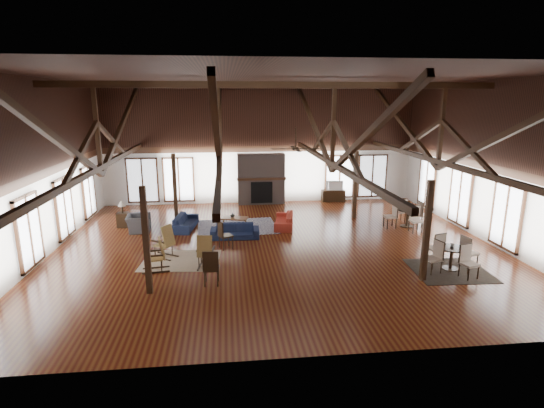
{
  "coord_description": "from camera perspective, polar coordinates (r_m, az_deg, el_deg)",
  "views": [
    {
      "loc": [
        -1.79,
        -14.76,
        5.27
      ],
      "look_at": [
        -0.06,
        1.0,
        1.36
      ],
      "focal_mm": 28.0,
      "sensor_mm": 36.0,
      "label": 1
    }
  ],
  "objects": [
    {
      "name": "ceiling",
      "position": [
        14.88,
        0.67,
        16.68
      ],
      "size": [
        16.0,
        14.0,
        0.02
      ],
      "primitive_type": "cube",
      "color": "black",
      "rests_on": "wall_back"
    },
    {
      "name": "ceiling_fan",
      "position": [
        14.03,
        3.18,
        7.56
      ],
      "size": [
        1.6,
        1.6,
        0.75
      ],
      "color": "black",
      "rests_on": "roof_truss"
    },
    {
      "name": "wall_left",
      "position": [
        16.17,
        -28.86,
        4.08
      ],
      "size": [
        0.02,
        14.0,
        6.0
      ],
      "primitive_type": "cube",
      "color": "silver",
      "rests_on": "floor"
    },
    {
      "name": "wall_front",
      "position": [
        8.28,
        6.45,
        -2.13
      ],
      "size": [
        16.0,
        0.02,
        6.0
      ],
      "primitive_type": "cube",
      "color": "silver",
      "rests_on": "floor"
    },
    {
      "name": "rocking_chair_b",
      "position": [
        13.81,
        -8.96,
        -6.42
      ],
      "size": [
        0.57,
        0.91,
        1.11
      ],
      "rotation": [
        0.0,
        0.0,
        -0.14
      ],
      "color": "olive",
      "rests_on": "floor"
    },
    {
      "name": "fireplace",
      "position": [
        21.87,
        -1.48,
        3.37
      ],
      "size": [
        2.5,
        0.69,
        2.6
      ],
      "color": "brown",
      "rests_on": "floor"
    },
    {
      "name": "coffee_table",
      "position": [
        18.02,
        -5.07,
        -1.99
      ],
      "size": [
        1.21,
        0.83,
        0.42
      ],
      "rotation": [
        0.0,
        0.0,
        -0.28
      ],
      "color": "brown",
      "rests_on": "floor"
    },
    {
      "name": "sofa_orange",
      "position": [
        18.06,
        1.62,
        -2.19
      ],
      "size": [
        2.0,
        1.06,
        0.55
      ],
      "primitive_type": "imported",
      "rotation": [
        0.0,
        0.0,
        -1.75
      ],
      "color": "#AB2F21",
      "rests_on": "floor"
    },
    {
      "name": "side_table_lamp",
      "position": [
        19.06,
        -19.43,
        -1.62
      ],
      "size": [
        0.46,
        0.46,
        1.17
      ],
      "color": "black",
      "rests_on": "floor"
    },
    {
      "name": "cafe_table_far",
      "position": [
        18.86,
        17.75,
        -1.37
      ],
      "size": [
        2.04,
        2.04,
        1.06
      ],
      "rotation": [
        0.0,
        0.0,
        0.05
      ],
      "color": "black",
      "rests_on": "floor"
    },
    {
      "name": "rug_tan",
      "position": [
        14.72,
        -12.13,
        -7.41
      ],
      "size": [
        2.7,
        2.21,
        0.01
      ],
      "primitive_type": "cube",
      "rotation": [
        0.0,
        0.0,
        -0.1
      ],
      "color": "tan",
      "rests_on": "floor"
    },
    {
      "name": "sofa_navy_front",
      "position": [
        16.64,
        -5.01,
        -3.66
      ],
      "size": [
        1.92,
        0.81,
        0.55
      ],
      "primitive_type": "imported",
      "rotation": [
        0.0,
        0.0,
        -0.04
      ],
      "color": "#161F3E",
      "rests_on": "floor"
    },
    {
      "name": "sofa_navy_left",
      "position": [
        18.14,
        -11.55,
        -2.39
      ],
      "size": [
        1.99,
        1.01,
        0.56
      ],
      "primitive_type": "imported",
      "rotation": [
        0.0,
        0.0,
        1.43
      ],
      "color": "#141D39",
      "rests_on": "floor"
    },
    {
      "name": "rug_dark",
      "position": [
        14.7,
        22.74,
        -8.24
      ],
      "size": [
        2.42,
        2.22,
        0.01
      ],
      "primitive_type": "cube",
      "rotation": [
        0.0,
        0.0,
        -0.05
      ],
      "color": "black",
      "rests_on": "floor"
    },
    {
      "name": "rocking_chair_c",
      "position": [
        13.89,
        -15.02,
        -6.69
      ],
      "size": [
        0.89,
        0.55,
        1.08
      ],
      "rotation": [
        0.0,
        0.0,
        1.71
      ],
      "color": "olive",
      "rests_on": "floor"
    },
    {
      "name": "side_chair_a",
      "position": [
        15.4,
        -6.59,
        -3.85
      ],
      "size": [
        0.58,
        0.58,
        1.05
      ],
      "rotation": [
        0.0,
        0.0,
        -1.16
      ],
      "color": "black",
      "rests_on": "floor"
    },
    {
      "name": "vase",
      "position": [
        18.04,
        -5.34,
        -1.46
      ],
      "size": [
        0.24,
        0.24,
        0.2
      ],
      "primitive_type": "imported",
      "rotation": [
        0.0,
        0.0,
        -0.37
      ],
      "color": "#B2B2B2",
      "rests_on": "coffee_table"
    },
    {
      "name": "rocking_chair_a",
      "position": [
        14.91,
        -14.11,
        -5.02
      ],
      "size": [
        1.03,
        0.89,
        1.17
      ],
      "rotation": [
        0.0,
        0.0,
        1.01
      ],
      "color": "olive",
      "rests_on": "floor"
    },
    {
      "name": "wall_right",
      "position": [
        17.85,
        27.16,
        5.04
      ],
      "size": [
        0.02,
        14.0,
        6.0
      ],
      "primitive_type": "cube",
      "color": "silver",
      "rests_on": "floor"
    },
    {
      "name": "cup_near",
      "position": [
        14.68,
        23.06,
        -5.1
      ],
      "size": [
        0.13,
        0.13,
        0.09
      ],
      "primitive_type": "imported",
      "rotation": [
        0.0,
        0.0,
        0.12
      ],
      "color": "#B2B2B2",
      "rests_on": "cafe_table_near"
    },
    {
      "name": "television",
      "position": [
        22.68,
        8.37,
        2.51
      ],
      "size": [
        0.9,
        0.23,
        0.51
      ],
      "primitive_type": "imported",
      "rotation": [
        0.0,
        0.0,
        -0.13
      ],
      "color": "#B2B2B2",
      "rests_on": "tv_console"
    },
    {
      "name": "armchair",
      "position": [
        18.25,
        -17.51,
        -2.47
      ],
      "size": [
        1.12,
        1.0,
        0.68
      ],
      "primitive_type": "imported",
      "rotation": [
        0.0,
        0.0,
        1.66
      ],
      "color": "#353437",
      "rests_on": "floor"
    },
    {
      "name": "rug_navy",
      "position": [
        18.12,
        -4.71,
        -3.07
      ],
      "size": [
        3.43,
        2.65,
        0.01
      ],
      "primitive_type": "cube",
      "rotation": [
        0.0,
        0.0,
        0.05
      ],
      "color": "#161A3F",
      "rests_on": "floor"
    },
    {
      "name": "wall_back",
      "position": [
        21.95,
        -1.58,
        7.92
      ],
      "size": [
        16.0,
        0.02,
        6.0
      ],
      "primitive_type": "cube",
      "color": "silver",
      "rests_on": "floor"
    },
    {
      "name": "roof_truss",
      "position": [
        14.92,
        0.65,
        9.1
      ],
      "size": [
        15.6,
        14.07,
        3.14
      ],
      "color": "#311D0D",
      "rests_on": "wall_back"
    },
    {
      "name": "cup_far",
      "position": [
        18.72,
        18.05,
        -0.6
      ],
      "size": [
        0.15,
        0.15,
        0.09
      ],
      "primitive_type": "imported",
      "rotation": [
        0.0,
        0.0,
        -0.31
      ],
      "color": "#B2B2B2",
      "rests_on": "cafe_table_far"
    },
    {
      "name": "post_grid",
      "position": [
        15.33,
        0.62,
        -0.27
      ],
      "size": [
        8.16,
        7.16,
        3.05
      ],
      "color": "#311D0D",
      "rests_on": "floor"
    },
    {
      "name": "side_chair_b",
      "position": [
        12.46,
        -8.21,
        -8.16
      ],
      "size": [
        0.48,
        0.48,
        1.08
      ],
      "rotation": [
        0.0,
        0.0,
        -0.05
      ],
      "color": "black",
      "rests_on": "floor"
    },
    {
      "name": "tv_console",
      "position": [
        22.78,
        8.22,
        1.13
      ],
      "size": [
        1.22,
        0.46,
        0.61
      ],
      "primitive_type": "cube",
      "color": "black",
      "rests_on": "floor"
    },
    {
      "name": "floor",
      "position": [
        15.77,
        0.61,
        -5.65
      ],
      "size": [
        16.0,
        16.0,
        0.0
      ],
      "primitive_type": "plane",
      "color": "#5B2E13",
      "rests_on": "ground"
    },
    {
      "name": "cafe_table_near",
      "position": [
        14.66,
        22.99,
        -6.23
      ],
      "size": [
        1.99,
        1.99,
        1.02
      ],
      "rotation": [
        0.0,
        0.0,
        0.26
      ],
      "color": "black",
      "rests_on": "floor"
    }
  ]
}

